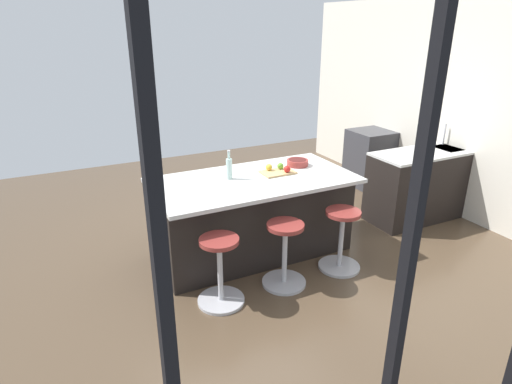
% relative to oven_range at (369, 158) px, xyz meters
% --- Properties ---
extents(ground_plane, '(7.72, 7.72, 0.00)m').
position_rel_oven_range_xyz_m(ground_plane, '(2.62, 0.97, -0.44)').
color(ground_plane, brown).
extents(window_panel_rear, '(5.94, 0.12, 2.78)m').
position_rel_oven_range_xyz_m(window_panel_rear, '(2.62, 3.86, 1.01)').
color(window_panel_rear, silver).
rests_on(window_panel_rear, ground_plane).
extents(interior_partition_left, '(0.12, 5.77, 2.78)m').
position_rel_oven_range_xyz_m(interior_partition_left, '(-0.35, 0.97, 0.95)').
color(interior_partition_left, silver).
rests_on(interior_partition_left, ground_plane).
extents(sink_cabinet, '(1.88, 0.60, 1.19)m').
position_rel_oven_range_xyz_m(sink_cabinet, '(-0.00, 1.29, 0.02)').
color(sink_cabinet, black).
rests_on(sink_cabinet, ground_plane).
extents(oven_range, '(0.60, 0.61, 0.88)m').
position_rel_oven_range_xyz_m(oven_range, '(0.00, 0.00, 0.00)').
color(oven_range, '#38383D').
rests_on(oven_range, ground_plane).
extents(kitchen_island, '(2.14, 1.10, 0.90)m').
position_rel_oven_range_xyz_m(kitchen_island, '(2.64, 1.16, 0.02)').
color(kitchen_island, black).
rests_on(kitchen_island, ground_plane).
extents(stool_by_window, '(0.44, 0.44, 0.66)m').
position_rel_oven_range_xyz_m(stool_by_window, '(1.96, 1.89, -0.13)').
color(stool_by_window, '#B7B7BC').
rests_on(stool_by_window, ground_plane).
extents(stool_middle, '(0.44, 0.44, 0.66)m').
position_rel_oven_range_xyz_m(stool_middle, '(2.64, 1.89, -0.13)').
color(stool_middle, '#B7B7BC').
rests_on(stool_middle, ground_plane).
extents(stool_near_camera, '(0.44, 0.44, 0.66)m').
position_rel_oven_range_xyz_m(stool_near_camera, '(3.32, 1.89, -0.13)').
color(stool_near_camera, '#B7B7BC').
rests_on(stool_near_camera, ground_plane).
extents(cutting_board, '(0.36, 0.24, 0.02)m').
position_rel_oven_range_xyz_m(cutting_board, '(2.33, 1.17, 0.47)').
color(cutting_board, tan).
rests_on(cutting_board, kitchen_island).
extents(apple_green, '(0.07, 0.07, 0.07)m').
position_rel_oven_range_xyz_m(apple_green, '(2.26, 1.10, 0.51)').
color(apple_green, '#609E2D').
rests_on(apple_green, cutting_board).
extents(apple_red, '(0.07, 0.07, 0.07)m').
position_rel_oven_range_xyz_m(apple_red, '(2.25, 1.24, 0.52)').
color(apple_red, red).
rests_on(apple_red, cutting_board).
extents(apple_yellow, '(0.07, 0.07, 0.07)m').
position_rel_oven_range_xyz_m(apple_yellow, '(2.40, 1.09, 0.52)').
color(apple_yellow, gold).
rests_on(apple_yellow, cutting_board).
extents(water_bottle, '(0.06, 0.06, 0.31)m').
position_rel_oven_range_xyz_m(water_bottle, '(2.87, 1.10, 0.58)').
color(water_bottle, silver).
rests_on(water_bottle, kitchen_island).
extents(fruit_bowl, '(0.25, 0.25, 0.07)m').
position_rel_oven_range_xyz_m(fruit_bowl, '(1.99, 1.03, 0.50)').
color(fruit_bowl, '#993833').
rests_on(fruit_bowl, kitchen_island).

